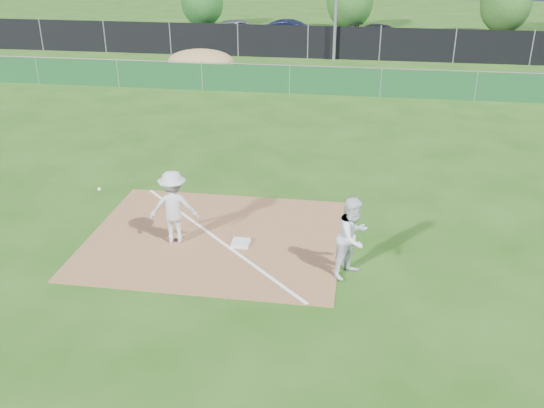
{
  "coord_description": "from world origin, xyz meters",
  "views": [
    {
      "loc": [
        3.33,
        -11.5,
        6.82
      ],
      "look_at": [
        1.38,
        1.0,
        1.0
      ],
      "focal_mm": 40.0,
      "sensor_mm": 36.0,
      "label": 1
    }
  ],
  "objects_px": {
    "play_at_first": "(174,207)",
    "tree_right": "(506,4)",
    "runner": "(353,237)",
    "car_right": "(383,35)",
    "first_base": "(241,243)",
    "car_mid": "(292,32)",
    "tree_left": "(202,2)",
    "car_left": "(240,29)",
    "tree_mid": "(350,1)"
  },
  "relations": [
    {
      "from": "runner",
      "to": "tree_right",
      "type": "height_order",
      "value": "tree_right"
    },
    {
      "from": "car_mid",
      "to": "tree_left",
      "type": "relative_size",
      "value": 1.19
    },
    {
      "from": "car_left",
      "to": "car_mid",
      "type": "distance_m",
      "value": 3.65
    },
    {
      "from": "car_left",
      "to": "car_mid",
      "type": "bearing_deg",
      "value": -127.29
    },
    {
      "from": "tree_right",
      "to": "car_right",
      "type": "bearing_deg",
      "value": -148.49
    },
    {
      "from": "play_at_first",
      "to": "car_right",
      "type": "bearing_deg",
      "value": 79.43
    },
    {
      "from": "play_at_first",
      "to": "car_right",
      "type": "xyz_separation_m",
      "value": [
        5.13,
        27.47,
        -0.31
      ]
    },
    {
      "from": "runner",
      "to": "car_right",
      "type": "height_order",
      "value": "runner"
    },
    {
      "from": "play_at_first",
      "to": "tree_left",
      "type": "bearing_deg",
      "value": 103.61
    },
    {
      "from": "car_mid",
      "to": "tree_mid",
      "type": "relative_size",
      "value": 1.1
    },
    {
      "from": "first_base",
      "to": "car_mid",
      "type": "relative_size",
      "value": 0.1
    },
    {
      "from": "first_base",
      "to": "car_right",
      "type": "xyz_separation_m",
      "value": [
        3.57,
        27.42,
        0.53
      ]
    },
    {
      "from": "tree_left",
      "to": "tree_right",
      "type": "xyz_separation_m",
      "value": [
        21.03,
        0.28,
        0.21
      ]
    },
    {
      "from": "runner",
      "to": "car_mid",
      "type": "height_order",
      "value": "runner"
    },
    {
      "from": "tree_left",
      "to": "tree_right",
      "type": "relative_size",
      "value": 0.9
    },
    {
      "from": "play_at_first",
      "to": "tree_mid",
      "type": "distance_m",
      "value": 32.9
    },
    {
      "from": "runner",
      "to": "tree_mid",
      "type": "height_order",
      "value": "tree_mid"
    },
    {
      "from": "first_base",
      "to": "runner",
      "type": "bearing_deg",
      "value": -19.1
    },
    {
      "from": "tree_right",
      "to": "runner",
      "type": "bearing_deg",
      "value": -105.27
    },
    {
      "from": "tree_left",
      "to": "tree_mid",
      "type": "bearing_deg",
      "value": 3.24
    },
    {
      "from": "car_right",
      "to": "tree_mid",
      "type": "relative_size",
      "value": 1.04
    },
    {
      "from": "car_right",
      "to": "play_at_first",
      "type": "bearing_deg",
      "value": -166.41
    },
    {
      "from": "runner",
      "to": "car_mid",
      "type": "xyz_separation_m",
      "value": [
        -4.72,
        27.7,
        -0.18
      ]
    },
    {
      "from": "car_left",
      "to": "tree_left",
      "type": "height_order",
      "value": "tree_left"
    },
    {
      "from": "tree_right",
      "to": "first_base",
      "type": "bearing_deg",
      "value": -109.84
    },
    {
      "from": "first_base",
      "to": "car_mid",
      "type": "height_order",
      "value": "car_mid"
    },
    {
      "from": "car_mid",
      "to": "tree_right",
      "type": "distance_m",
      "value": 14.96
    },
    {
      "from": "car_mid",
      "to": "tree_mid",
      "type": "bearing_deg",
      "value": -26.21
    },
    {
      "from": "car_left",
      "to": "tree_right",
      "type": "xyz_separation_m",
      "value": [
        17.36,
        4.74,
        1.37
      ]
    },
    {
      "from": "car_mid",
      "to": "car_right",
      "type": "bearing_deg",
      "value": -80.52
    },
    {
      "from": "car_left",
      "to": "tree_left",
      "type": "bearing_deg",
      "value": 15.8
    },
    {
      "from": "first_base",
      "to": "tree_mid",
      "type": "distance_m",
      "value": 32.79
    },
    {
      "from": "play_at_first",
      "to": "tree_mid",
      "type": "relative_size",
      "value": 0.63
    },
    {
      "from": "play_at_first",
      "to": "car_right",
      "type": "relative_size",
      "value": 0.61
    },
    {
      "from": "car_left",
      "to": "car_right",
      "type": "bearing_deg",
      "value": -115.15
    },
    {
      "from": "first_base",
      "to": "tree_left",
      "type": "relative_size",
      "value": 0.11
    },
    {
      "from": "car_mid",
      "to": "tree_right",
      "type": "relative_size",
      "value": 1.07
    },
    {
      "from": "runner",
      "to": "car_left",
      "type": "xyz_separation_m",
      "value": [
        -8.27,
        28.56,
        -0.21
      ]
    },
    {
      "from": "runner",
      "to": "car_right",
      "type": "distance_m",
      "value": 28.34
    },
    {
      "from": "car_right",
      "to": "tree_left",
      "type": "bearing_deg",
      "value": 94.2
    },
    {
      "from": "runner",
      "to": "tree_right",
      "type": "relative_size",
      "value": 0.45
    },
    {
      "from": "play_at_first",
      "to": "tree_right",
      "type": "distance_m",
      "value": 35.07
    },
    {
      "from": "tree_left",
      "to": "tree_right",
      "type": "bearing_deg",
      "value": 0.77
    },
    {
      "from": "car_right",
      "to": "tree_right",
      "type": "xyz_separation_m",
      "value": [
        8.12,
        4.97,
        1.46
      ]
    },
    {
      "from": "car_right",
      "to": "tree_right",
      "type": "bearing_deg",
      "value": -34.33
    },
    {
      "from": "play_at_first",
      "to": "tree_right",
      "type": "bearing_deg",
      "value": 67.8
    },
    {
      "from": "car_left",
      "to": "tree_mid",
      "type": "distance_m",
      "value": 8.64
    },
    {
      "from": "car_right",
      "to": "tree_left",
      "type": "height_order",
      "value": "tree_left"
    },
    {
      "from": "runner",
      "to": "tree_left",
      "type": "bearing_deg",
      "value": 53.98
    },
    {
      "from": "first_base",
      "to": "car_left",
      "type": "bearing_deg",
      "value": 101.59
    }
  ]
}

